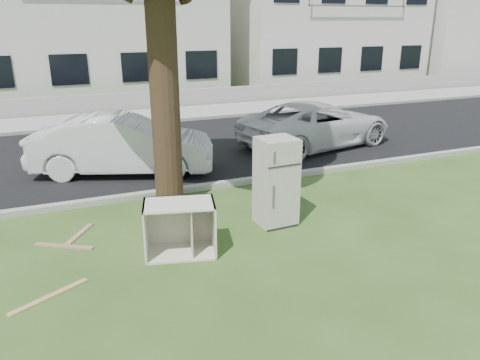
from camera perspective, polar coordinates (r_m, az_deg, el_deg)
name	(u,v)px	position (r m, az deg, el deg)	size (l,w,h in m)	color
ground	(221,240)	(7.83, -2.29, -7.34)	(120.00, 120.00, 0.00)	#2F4D1B
road	(146,151)	(13.29, -11.39, 3.45)	(120.00, 7.00, 0.01)	black
kerb_near	(181,193)	(9.99, -7.21, -1.54)	(120.00, 0.18, 0.12)	gray
kerb_far	(124,126)	(16.69, -13.91, 6.39)	(120.00, 0.18, 0.12)	gray
sidewalk	(118,118)	(18.10, -14.67, 7.29)	(120.00, 2.80, 0.01)	gray
low_wall	(111,102)	(19.60, -15.47, 9.11)	(120.00, 0.15, 0.70)	gray
townhouse_center	(89,14)	(24.22, -17.89, 18.69)	(11.22, 8.16, 7.44)	beige
townhouse_right	(311,21)	(28.08, 8.71, 18.65)	(10.20, 8.16, 6.84)	silver
fridge	(276,182)	(8.22, 4.43, -0.19)	(0.64, 0.60, 1.56)	silver
cabinet	(180,228)	(7.32, -7.34, -5.84)	(1.08, 0.67, 0.84)	white
plank_a	(49,296)	(6.83, -22.21, -13.01)	(1.11, 0.09, 0.02)	tan
plank_b	(64,246)	(8.12, -20.67, -7.55)	(1.00, 0.10, 0.02)	#98734F
plank_c	(79,234)	(8.47, -19.00, -6.26)	(0.84, 0.09, 0.02)	#A47C5B
car_center	(123,145)	(11.35, -14.09, 4.21)	(1.46, 4.20, 1.38)	silver
car_right	(317,124)	(13.64, 9.34, 6.75)	(2.15, 4.65, 1.29)	silver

